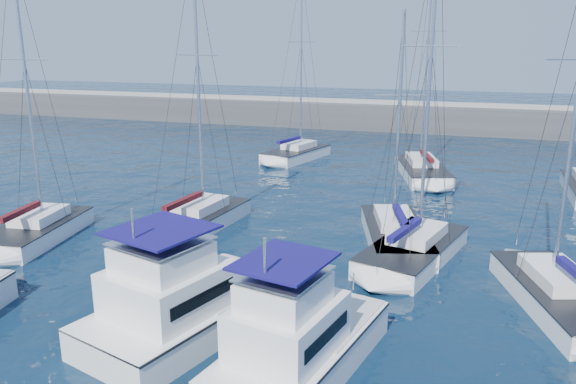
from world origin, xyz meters
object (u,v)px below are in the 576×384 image
(motor_yacht_stbd_inner, at_px, (296,344))
(sailboat_mid_b, at_px, (197,219))
(sailboat_back_a, at_px, (296,153))
(sailboat_mid_c, at_px, (395,234))
(sailboat_mid_e, at_px, (560,295))
(sailboat_back_b, at_px, (422,170))
(sailboat_mid_d, at_px, (414,249))
(motor_yacht_port_inner, at_px, (182,304))
(sailboat_mid_a, at_px, (37,230))

(motor_yacht_stbd_inner, relative_size, sailboat_mid_b, 0.52)
(sailboat_mid_b, bearing_deg, sailboat_back_a, 97.15)
(sailboat_mid_c, xyz_separation_m, sailboat_mid_e, (7.35, -5.53, 0.04))
(sailboat_mid_c, bearing_deg, sailboat_mid_b, 169.20)
(motor_yacht_stbd_inner, relative_size, sailboat_back_b, 0.45)
(motor_yacht_stbd_inner, distance_m, sailboat_back_a, 34.34)
(sailboat_back_b, bearing_deg, sailboat_mid_e, -86.53)
(sailboat_mid_e, bearing_deg, sailboat_mid_b, 148.57)
(sailboat_mid_c, relative_size, sailboat_back_a, 0.74)
(motor_yacht_stbd_inner, distance_m, sailboat_mid_d, 11.61)
(motor_yacht_port_inner, distance_m, sailboat_back_b, 28.78)
(motor_yacht_port_inner, bearing_deg, sailboat_back_b, 93.84)
(sailboat_mid_a, relative_size, sailboat_mid_b, 0.98)
(sailboat_mid_a, height_order, sailboat_mid_b, sailboat_mid_b)
(motor_yacht_port_inner, relative_size, sailboat_mid_d, 0.56)
(sailboat_back_b, bearing_deg, motor_yacht_stbd_inner, -108.11)
(sailboat_mid_a, distance_m, sailboat_mid_c, 19.44)
(sailboat_mid_a, bearing_deg, sailboat_mid_e, -8.37)
(sailboat_mid_b, relative_size, sailboat_back_a, 0.94)
(motor_yacht_port_inner, xyz_separation_m, sailboat_back_b, (6.37, 28.06, -0.58))
(sailboat_mid_a, xyz_separation_m, sailboat_mid_c, (18.68, 5.39, -0.04))
(motor_yacht_port_inner, relative_size, sailboat_mid_b, 0.59)
(sailboat_mid_a, xyz_separation_m, sailboat_mid_b, (7.41, 4.45, -0.01))
(sailboat_mid_e, height_order, sailboat_back_a, sailboat_back_a)
(sailboat_mid_c, bearing_deg, sailboat_back_b, 74.22)
(motor_yacht_stbd_inner, distance_m, sailboat_mid_e, 11.82)
(sailboat_mid_d, bearing_deg, sailboat_mid_e, -13.66)
(sailboat_mid_e, xyz_separation_m, sailboat_back_a, (-18.79, 25.00, 0.02))
(sailboat_mid_c, height_order, sailboat_mid_e, sailboat_mid_e)
(motor_yacht_stbd_inner, relative_size, sailboat_mid_a, 0.53)
(sailboat_mid_a, bearing_deg, sailboat_mid_b, 22.93)
(sailboat_mid_b, distance_m, sailboat_back_b, 20.47)
(motor_yacht_stbd_inner, bearing_deg, sailboat_mid_d, 89.09)
(sailboat_mid_c, xyz_separation_m, sailboat_back_b, (0.07, 16.11, 0.05))
(sailboat_mid_b, bearing_deg, sailboat_mid_d, 1.36)
(sailboat_back_b, bearing_deg, sailboat_mid_c, -105.36)
(sailboat_mid_d, distance_m, sailboat_mid_e, 7.08)
(sailboat_mid_a, xyz_separation_m, sailboat_mid_e, (26.03, -0.14, -0.01))
(motor_yacht_port_inner, xyz_separation_m, sailboat_mid_b, (-4.96, 11.02, -0.59))
(sailboat_mid_c, bearing_deg, sailboat_mid_a, -179.46)
(sailboat_mid_b, distance_m, sailboat_mid_c, 11.30)
(sailboat_mid_d, height_order, sailboat_mid_e, sailboat_mid_d)
(motor_yacht_stbd_inner, xyz_separation_m, sailboat_mid_b, (-9.80, 12.45, -0.59))
(sailboat_mid_e, bearing_deg, motor_yacht_stbd_inner, -155.87)
(motor_yacht_stbd_inner, bearing_deg, sailboat_mid_a, 167.29)
(sailboat_back_b, bearing_deg, motor_yacht_port_inner, -117.93)
(sailboat_mid_d, distance_m, sailboat_back_b, 18.23)
(sailboat_back_a, distance_m, sailboat_back_b, 11.99)
(motor_yacht_port_inner, relative_size, sailboat_mid_a, 0.60)
(sailboat_mid_b, xyz_separation_m, sailboat_mid_d, (12.43, -1.15, 0.00))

